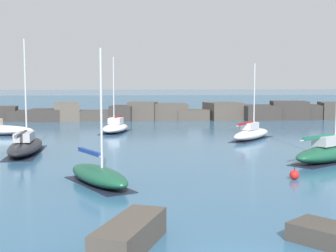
{
  "coord_description": "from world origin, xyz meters",
  "views": [
    {
      "loc": [
        -3.2,
        -12.57,
        5.43
      ],
      "look_at": [
        -0.1,
        27.1,
        1.62
      ],
      "focal_mm": 50.0,
      "sensor_mm": 36.0,
      "label": 1
    }
  ],
  "objects_px": {
    "sailboat_moored_3": "(25,145)",
    "sailboat_moored_4": "(98,175)",
    "sailboat_moored_1": "(251,133)",
    "mooring_buoy_orange_near": "(294,175)",
    "sailboat_moored_6": "(115,127)",
    "sailboat_moored_0": "(330,152)"
  },
  "relations": [
    {
      "from": "sailboat_moored_1",
      "to": "sailboat_moored_3",
      "type": "distance_m",
      "value": 20.47
    },
    {
      "from": "sailboat_moored_4",
      "to": "mooring_buoy_orange_near",
      "type": "relative_size",
      "value": 9.69
    },
    {
      "from": "sailboat_moored_3",
      "to": "sailboat_moored_6",
      "type": "distance_m",
      "value": 15.53
    },
    {
      "from": "sailboat_moored_1",
      "to": "sailboat_moored_0",
      "type": "bearing_deg",
      "value": -79.79
    },
    {
      "from": "sailboat_moored_1",
      "to": "sailboat_moored_6",
      "type": "bearing_deg",
      "value": 150.96
    },
    {
      "from": "sailboat_moored_3",
      "to": "mooring_buoy_orange_near",
      "type": "distance_m",
      "value": 20.21
    },
    {
      "from": "sailboat_moored_3",
      "to": "sailboat_moored_4",
      "type": "height_order",
      "value": "sailboat_moored_3"
    },
    {
      "from": "sailboat_moored_1",
      "to": "sailboat_moored_6",
      "type": "xyz_separation_m",
      "value": [
        -12.95,
        7.19,
        -0.02
      ]
    },
    {
      "from": "sailboat_moored_0",
      "to": "sailboat_moored_3",
      "type": "xyz_separation_m",
      "value": [
        -21.46,
        5.39,
        -0.08
      ]
    },
    {
      "from": "sailboat_moored_3",
      "to": "mooring_buoy_orange_near",
      "type": "xyz_separation_m",
      "value": [
        17.03,
        -10.87,
        -0.33
      ]
    },
    {
      "from": "sailboat_moored_0",
      "to": "sailboat_moored_4",
      "type": "height_order",
      "value": "sailboat_moored_0"
    },
    {
      "from": "sailboat_moored_1",
      "to": "sailboat_moored_3",
      "type": "xyz_separation_m",
      "value": [
        -19.23,
        -7.01,
        0.02
      ]
    },
    {
      "from": "sailboat_moored_1",
      "to": "sailboat_moored_6",
      "type": "relative_size",
      "value": 0.89
    },
    {
      "from": "mooring_buoy_orange_near",
      "to": "sailboat_moored_6",
      "type": "bearing_deg",
      "value": 113.2
    },
    {
      "from": "sailboat_moored_0",
      "to": "sailboat_moored_4",
      "type": "distance_m",
      "value": 16.3
    },
    {
      "from": "sailboat_moored_6",
      "to": "mooring_buoy_orange_near",
      "type": "xyz_separation_m",
      "value": [
        10.75,
        -25.07,
        -0.29
      ]
    },
    {
      "from": "sailboat_moored_6",
      "to": "sailboat_moored_4",
      "type": "bearing_deg",
      "value": -90.02
    },
    {
      "from": "sailboat_moored_3",
      "to": "sailboat_moored_4",
      "type": "xyz_separation_m",
      "value": [
        6.27,
        -11.3,
        -0.09
      ]
    },
    {
      "from": "sailboat_moored_1",
      "to": "sailboat_moored_3",
      "type": "bearing_deg",
      "value": -159.96
    },
    {
      "from": "sailboat_moored_6",
      "to": "mooring_buoy_orange_near",
      "type": "height_order",
      "value": "sailboat_moored_6"
    },
    {
      "from": "sailboat_moored_0",
      "to": "mooring_buoy_orange_near",
      "type": "distance_m",
      "value": 7.06
    },
    {
      "from": "sailboat_moored_3",
      "to": "mooring_buoy_orange_near",
      "type": "relative_size",
      "value": 11.76
    }
  ]
}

